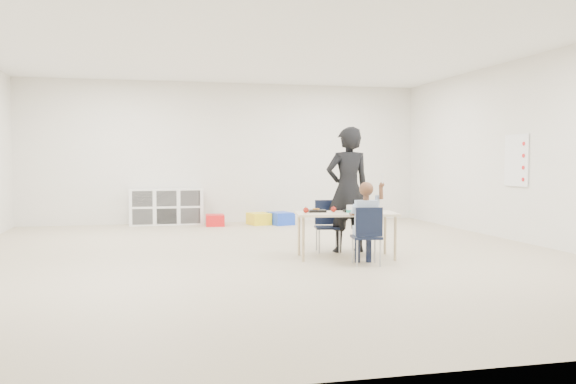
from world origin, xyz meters
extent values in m
plane|color=#C4B697|center=(0.00, 0.00, 0.00)|extent=(9.00, 9.00, 0.00)
plane|color=white|center=(0.00, 0.00, 2.80)|extent=(9.00, 9.00, 0.00)
cube|color=white|center=(0.00, 4.50, 1.40)|extent=(8.00, 0.02, 2.80)
cube|color=white|center=(0.00, -4.50, 1.40)|extent=(8.00, 0.02, 2.80)
cube|color=white|center=(4.00, 0.00, 1.40)|extent=(0.02, 9.00, 2.80)
cube|color=beige|center=(0.91, -0.35, 0.57)|extent=(1.35, 0.81, 0.03)
cube|color=black|center=(1.01, -0.30, 0.60)|extent=(0.24, 0.19, 0.03)
cube|color=black|center=(0.56, -0.22, 0.60)|extent=(0.24, 0.19, 0.03)
cube|color=white|center=(0.92, -0.47, 0.63)|extent=(0.08, 0.08, 0.10)
ellipsoid|color=tan|center=(1.21, -0.49, 0.62)|extent=(0.09, 0.09, 0.07)
sphere|color=maroon|center=(0.77, -0.27, 0.62)|extent=(0.07, 0.07, 0.07)
sphere|color=maroon|center=(0.39, -0.30, 0.62)|extent=(0.07, 0.07, 0.07)
cube|color=white|center=(-1.20, 4.28, 0.35)|extent=(1.40, 0.40, 0.70)
cube|color=white|center=(3.98, 0.60, 1.25)|extent=(0.02, 0.60, 0.80)
imported|color=black|center=(1.10, 0.14, 0.85)|extent=(0.65, 0.46, 1.70)
cube|color=red|center=(-0.30, 3.85, 0.11)|extent=(0.37, 0.46, 0.21)
cube|color=yellow|center=(0.55, 3.89, 0.11)|extent=(0.45, 0.53, 0.23)
cube|color=blue|center=(0.96, 3.78, 0.12)|extent=(0.49, 0.57, 0.24)
camera|label=1|loc=(-1.58, -7.73, 1.25)|focal=38.00mm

